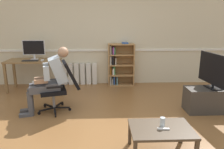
# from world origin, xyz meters

# --- Properties ---
(ground_plane) EXTENTS (18.00, 18.00, 0.00)m
(ground_plane) POSITION_xyz_m (0.00, 0.00, 0.00)
(ground_plane) COLOR brown
(back_wall) EXTENTS (12.00, 0.13, 2.70)m
(back_wall) POSITION_xyz_m (0.00, 2.65, 1.35)
(back_wall) COLOR beige
(back_wall) RESTS_ON ground_plane
(computer_desk) EXTENTS (1.28, 0.61, 0.76)m
(computer_desk) POSITION_xyz_m (-1.73, 2.15, 0.65)
(computer_desk) COLOR olive
(computer_desk) RESTS_ON ground_plane
(imac_monitor) EXTENTS (0.55, 0.14, 0.48)m
(imac_monitor) POSITION_xyz_m (-1.72, 2.23, 1.03)
(imac_monitor) COLOR silver
(imac_monitor) RESTS_ON computer_desk
(keyboard) EXTENTS (0.37, 0.12, 0.02)m
(keyboard) POSITION_xyz_m (-1.76, 2.01, 0.77)
(keyboard) COLOR black
(keyboard) RESTS_ON computer_desk
(computer_mouse) EXTENTS (0.06, 0.10, 0.03)m
(computer_mouse) POSITION_xyz_m (-1.47, 2.03, 0.77)
(computer_mouse) COLOR white
(computer_mouse) RESTS_ON computer_desk
(bookshelf) EXTENTS (0.68, 0.29, 1.14)m
(bookshelf) POSITION_xyz_m (0.41, 2.44, 0.55)
(bookshelf) COLOR #AD7F4C
(bookshelf) RESTS_ON ground_plane
(radiator) EXTENTS (0.93, 0.08, 0.59)m
(radiator) POSITION_xyz_m (-0.65, 2.54, 0.29)
(radiator) COLOR white
(radiator) RESTS_ON ground_plane
(office_chair) EXTENTS (0.81, 0.66, 0.97)m
(office_chair) POSITION_xyz_m (-0.82, 0.83, 0.52)
(office_chair) COLOR black
(office_chair) RESTS_ON ground_plane
(person_seated) EXTENTS (0.97, 0.55, 1.24)m
(person_seated) POSITION_xyz_m (-1.01, 0.78, 0.66)
(person_seated) COLOR #4C4C51
(person_seated) RESTS_ON ground_plane
(tv_stand) EXTENTS (0.98, 0.42, 0.46)m
(tv_stand) POSITION_xyz_m (2.05, 0.65, 0.23)
(tv_stand) COLOR #3D3833
(tv_stand) RESTS_ON ground_plane
(tv_screen) EXTENTS (0.23, 0.96, 0.65)m
(tv_screen) POSITION_xyz_m (2.05, 0.65, 0.80)
(tv_screen) COLOR black
(tv_screen) RESTS_ON tv_stand
(coffee_table) EXTENTS (0.80, 0.57, 0.38)m
(coffee_table) POSITION_xyz_m (0.72, -0.67, 0.33)
(coffee_table) COLOR #4C3D2D
(coffee_table) RESTS_ON ground_plane
(drinking_glass) EXTENTS (0.07, 0.07, 0.13)m
(drinking_glass) POSITION_xyz_m (0.74, -0.64, 0.44)
(drinking_glass) COLOR silver
(drinking_glass) RESTS_ON coffee_table
(spare_remote) EXTENTS (0.15, 0.05, 0.02)m
(spare_remote) POSITION_xyz_m (0.73, -0.71, 0.39)
(spare_remote) COLOR white
(spare_remote) RESTS_ON coffee_table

